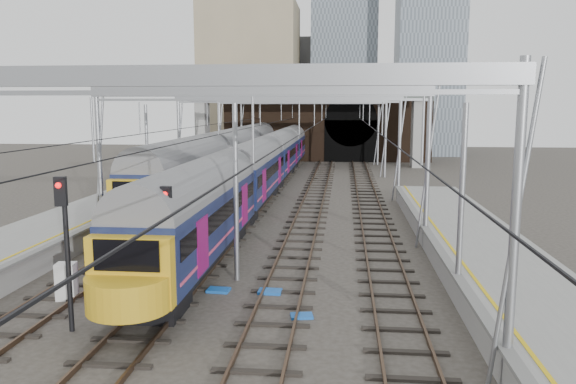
# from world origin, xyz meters

# --- Properties ---
(ground) EXTENTS (160.00, 160.00, 0.00)m
(ground) POSITION_xyz_m (0.00, 0.00, 0.00)
(ground) COLOR #38332D
(ground) RESTS_ON ground
(platform_left) EXTENTS (4.32, 55.00, 1.12)m
(platform_left) POSITION_xyz_m (-10.18, 2.50, 0.55)
(platform_left) COLOR gray
(platform_left) RESTS_ON ground
(platform_right) EXTENTS (4.32, 47.00, 1.12)m
(platform_right) POSITION_xyz_m (10.18, -1.50, 0.55)
(platform_right) COLOR gray
(platform_right) RESTS_ON ground
(tracks) EXTENTS (14.40, 80.00, 0.22)m
(tracks) POSITION_xyz_m (0.00, 15.00, 0.02)
(tracks) COLOR #4C3828
(tracks) RESTS_ON ground
(overhead_line) EXTENTS (16.80, 80.00, 8.00)m
(overhead_line) POSITION_xyz_m (0.00, 21.49, 6.57)
(overhead_line) COLOR gray
(overhead_line) RESTS_ON ground
(retaining_wall) EXTENTS (28.00, 2.75, 9.00)m
(retaining_wall) POSITION_xyz_m (1.40, 51.93, 4.33)
(retaining_wall) COLOR black
(retaining_wall) RESTS_ON ground
(overbridge) EXTENTS (28.00, 3.00, 9.25)m
(overbridge) POSITION_xyz_m (0.00, 46.00, 7.27)
(overbridge) COLOR gray
(overbridge) RESTS_ON ground
(city_skyline) EXTENTS (37.50, 27.50, 60.00)m
(city_skyline) POSITION_xyz_m (2.73, 70.48, 17.09)
(city_skyline) COLOR tan
(city_skyline) RESTS_ON ground
(train_main) EXTENTS (2.65, 61.31, 4.61)m
(train_main) POSITION_xyz_m (-2.00, 26.43, 2.40)
(train_main) COLOR black
(train_main) RESTS_ON ground
(train_second) EXTENTS (2.86, 49.61, 4.90)m
(train_second) POSITION_xyz_m (-6.00, 31.62, 2.52)
(train_second) COLOR black
(train_second) RESTS_ON ground
(signal_near_left) EXTENTS (0.36, 0.47, 4.84)m
(signal_near_left) POSITION_xyz_m (-4.11, -3.65, 3.05)
(signal_near_left) COLOR black
(signal_near_left) RESTS_ON ground
(signal_near_centre) EXTENTS (0.34, 0.45, 4.49)m
(signal_near_centre) POSITION_xyz_m (-1.17, -2.91, 2.86)
(signal_near_centre) COLOR black
(signal_near_centre) RESTS_ON ground
(relay_cabinet) EXTENTS (0.74, 0.65, 1.34)m
(relay_cabinet) POSITION_xyz_m (-5.66, -0.84, 0.67)
(relay_cabinet) COLOR silver
(relay_cabinet) RESTS_ON ground
(equip_cover_a) EXTENTS (0.86, 0.64, 0.10)m
(equip_cover_a) POSITION_xyz_m (-0.43, 0.55, 0.05)
(equip_cover_a) COLOR blue
(equip_cover_a) RESTS_ON ground
(equip_cover_b) EXTENTS (0.88, 0.63, 0.10)m
(equip_cover_b) POSITION_xyz_m (1.51, 0.58, 0.05)
(equip_cover_b) COLOR blue
(equip_cover_b) RESTS_ON ground
(equip_cover_c) EXTENTS (0.80, 0.63, 0.09)m
(equip_cover_c) POSITION_xyz_m (2.87, -1.74, 0.04)
(equip_cover_c) COLOR blue
(equip_cover_c) RESTS_ON ground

